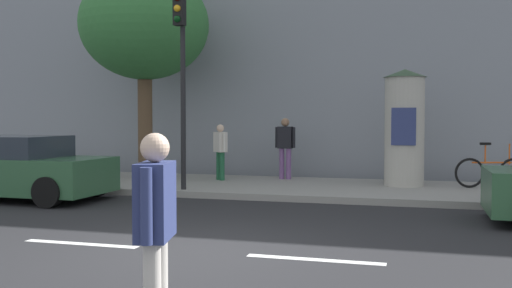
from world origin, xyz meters
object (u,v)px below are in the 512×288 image
street_tree (144,26)px  bicycle_leaning (492,172)px  pedestrian_with_backpack (155,220)px  parked_car_red (16,168)px  poster_column (404,127)px  pedestrian_with_bag (285,143)px  pedestrian_near_pole (220,148)px  traffic_light (181,59)px

street_tree → bicycle_leaning: bearing=2.2°
pedestrian_with_backpack → parked_car_red: (-6.79, 6.89, -0.32)m
poster_column → pedestrian_with_bag: size_ratio=1.72×
poster_column → pedestrian_with_backpack: (-1.51, -10.75, -0.60)m
parked_car_red → bicycle_leaning: bearing=21.1°
parked_car_red → pedestrian_near_pole: bearing=48.0°
pedestrian_with_backpack → parked_car_red: size_ratio=0.42×
pedestrian_with_backpack → traffic_light: bearing=112.2°
pedestrian_near_pole → bicycle_leaning: size_ratio=0.88×
pedestrian_with_bag → traffic_light: bearing=-119.5°
street_tree → parked_car_red: street_tree is taller
poster_column → pedestrian_near_pole: (-4.82, 0.01, -0.59)m
pedestrian_with_backpack → pedestrian_near_pole: (-3.31, 10.76, 0.00)m
poster_column → pedestrian_with_bag: (-3.19, 0.75, -0.47)m
pedestrian_with_backpack → bicycle_leaning: bearing=72.0°
pedestrian_with_backpack → pedestrian_near_pole: 11.26m
pedestrian_with_bag → bicycle_leaning: size_ratio=0.97×
traffic_light → pedestrian_with_backpack: (3.43, -8.42, -2.18)m
pedestrian_near_pole → bicycle_leaning: (6.85, 0.11, -0.47)m
poster_column → pedestrian_with_bag: poster_column is taller
traffic_light → pedestrian_with_bag: (1.75, 3.08, -2.05)m
traffic_light → pedestrian_near_pole: (0.12, 2.34, -2.18)m
poster_column → street_tree: street_tree is taller
street_tree → pedestrian_near_pole: bearing=6.5°
traffic_light → parked_car_red: bearing=-155.6°
pedestrian_with_bag → parked_car_red: bearing=-137.9°
bicycle_leaning → parked_car_red: bearing=-158.9°
pedestrian_near_pole → traffic_light: bearing=-92.9°
bicycle_leaning → pedestrian_near_pole: bearing=-179.1°
traffic_light → street_tree: street_tree is taller
street_tree → pedestrian_with_bag: size_ratio=3.43×
traffic_light → bicycle_leaning: bearing=19.4°
street_tree → pedestrian_with_bag: 5.03m
pedestrian_with_backpack → pedestrian_with_bag: 11.62m
traffic_light → pedestrian_with_backpack: 9.35m
pedestrian_near_pole → pedestrian_with_backpack: bearing=-72.9°
pedestrian_with_bag → street_tree: bearing=-165.3°
traffic_light → parked_car_red: size_ratio=1.11×
street_tree → bicycle_leaning: 9.75m
poster_column → traffic_light: bearing=-154.7°
traffic_light → pedestrian_with_backpack: bearing=-67.8°
street_tree → pedestrian_with_backpack: (5.43, -10.52, -3.34)m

